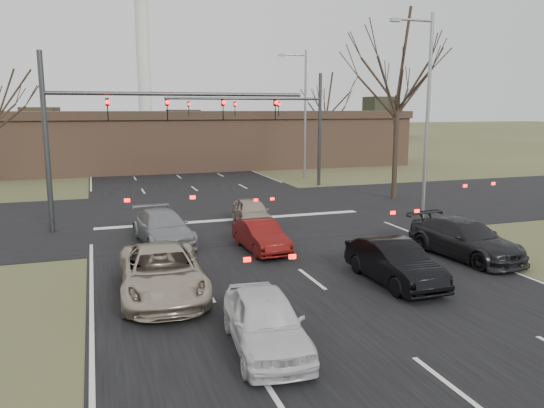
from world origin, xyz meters
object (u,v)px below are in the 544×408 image
(mast_arm_far, at_px, (283,116))
(streetlight_right_far, at_px, (303,108))
(building, at_px, (188,139))
(car_black_hatch, at_px, (394,262))
(car_red_ahead, at_px, (261,236))
(car_charcoal_sedan, at_px, (465,239))
(car_white_sedan, at_px, (266,321))
(streetlight_right_near, at_px, (425,107))
(car_grey_ahead, at_px, (163,228))
(mast_arm_near, at_px, (122,119))
(car_silver_ahead, at_px, (252,212))
(car_silver_suv, at_px, (162,272))

(mast_arm_far, distance_m, streetlight_right_far, 5.12)
(building, distance_m, car_black_hatch, 36.21)
(car_red_ahead, bearing_deg, car_charcoal_sedan, -28.69)
(car_white_sedan, xyz_separation_m, car_black_hatch, (5.36, 3.19, 0.01))
(car_red_ahead, bearing_deg, streetlight_right_near, 14.91)
(car_grey_ahead, height_order, car_red_ahead, car_grey_ahead)
(mast_arm_far, relative_size, streetlight_right_far, 1.11)
(streetlight_right_near, height_order, car_white_sedan, streetlight_right_near)
(mast_arm_near, bearing_deg, car_red_ahead, -51.88)
(mast_arm_far, relative_size, car_black_hatch, 2.66)
(mast_arm_near, bearing_deg, building, 73.87)
(car_silver_ahead, bearing_deg, car_black_hatch, -74.64)
(car_grey_ahead, bearing_deg, car_red_ahead, -41.14)
(car_white_sedan, height_order, car_red_ahead, car_white_sedan)
(car_grey_ahead, bearing_deg, streetlight_right_near, -3.89)
(car_black_hatch, height_order, car_red_ahead, car_black_hatch)
(mast_arm_near, bearing_deg, car_silver_suv, -87.65)
(car_charcoal_sedan, bearing_deg, streetlight_right_far, 76.31)
(car_charcoal_sedan, distance_m, car_silver_ahead, 9.98)
(streetlight_right_near, height_order, streetlight_right_far, same)
(streetlight_right_far, relative_size, car_red_ahead, 2.74)
(car_silver_suv, bearing_deg, mast_arm_near, 94.91)
(mast_arm_near, xyz_separation_m, car_black_hatch, (7.59, -11.15, -4.39))
(car_charcoal_sedan, bearing_deg, car_grey_ahead, 144.46)
(car_silver_ahead, bearing_deg, car_white_sedan, -100.63)
(streetlight_right_far, bearing_deg, car_red_ahead, -116.12)
(streetlight_right_near, xyz_separation_m, car_black_hatch, (-6.46, -8.15, -4.90))
(car_red_ahead, bearing_deg, car_silver_suv, -140.74)
(building, height_order, mast_arm_near, mast_arm_near)
(building, bearing_deg, car_black_hatch, -89.42)
(car_silver_suv, distance_m, car_white_sedan, 4.74)
(car_charcoal_sedan, bearing_deg, building, 90.65)
(mast_arm_far, xyz_separation_m, car_silver_ahead, (-5.68, -11.41, -4.38))
(building, distance_m, streetlight_right_near, 28.97)
(streetlight_right_far, height_order, car_red_ahead, streetlight_right_far)
(car_black_hatch, height_order, car_silver_ahead, car_black_hatch)
(car_silver_suv, height_order, car_white_sedan, car_silver_suv)
(car_white_sedan, bearing_deg, mast_arm_far, 74.67)
(building, distance_m, car_white_sedan, 39.70)
(streetlight_right_far, bearing_deg, building, 123.65)
(building, height_order, mast_arm_far, mast_arm_far)
(car_grey_ahead, xyz_separation_m, car_silver_ahead, (4.50, 2.21, -0.04))
(car_black_hatch, relative_size, car_red_ahead, 1.14)
(car_grey_ahead, relative_size, car_red_ahead, 1.27)
(building, bearing_deg, mast_arm_far, -74.42)
(car_charcoal_sedan, distance_m, car_grey_ahead, 11.97)
(streetlight_right_near, relative_size, car_grey_ahead, 2.15)
(car_silver_suv, relative_size, car_white_sedan, 1.31)
(car_red_ahead, bearing_deg, building, 82.31)
(building, relative_size, car_grey_ahead, 9.12)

